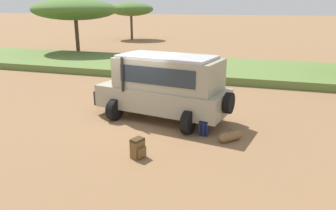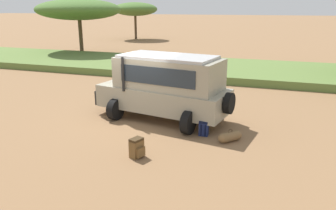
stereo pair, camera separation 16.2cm
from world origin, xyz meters
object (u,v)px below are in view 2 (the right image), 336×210
Objects in this scene: duffel_bag_low_black_case at (230,137)px; acacia_tree_far_left at (135,9)px; acacia_tree_left_mid at (79,10)px; safari_vehicle at (165,86)px; backpack_cluster_center at (137,148)px; backpack_beside_front_wheel at (204,128)px.

duffel_bag_low_black_case is 34.34m from acacia_tree_far_left.
duffel_bag_low_black_case is 21.56m from acacia_tree_left_mid.
backpack_cluster_center is (0.32, -3.40, -1.02)m from safari_vehicle.
safari_vehicle is 0.76× the size of acacia_tree_left_mid.
backpack_cluster_center is 0.78× the size of duffel_bag_low_black_case.
duffel_bag_low_black_case is at bearing 40.50° from backpack_cluster_center.
backpack_beside_front_wheel is at bearing -61.97° from acacia_tree_far_left.
backpack_cluster_center is at bearing -139.50° from duffel_bag_low_black_case.
safari_vehicle is at bearing 146.45° from backpack_beside_front_wheel.
backpack_beside_front_wheel is at bearing -33.55° from safari_vehicle.
acacia_tree_left_mid reaches higher than duffel_bag_low_black_case.
acacia_tree_far_left is (-13.99, 28.42, 2.48)m from safari_vehicle.
acacia_tree_far_left reaches higher than safari_vehicle.
backpack_beside_front_wheel is 0.71× the size of duffel_bag_low_black_case.
acacia_tree_far_left is (-14.32, 31.82, 3.50)m from backpack_cluster_center.
acacia_tree_left_mid reaches higher than acacia_tree_far_left.
backpack_beside_front_wheel is 2.65m from backpack_cluster_center.
acacia_tree_far_left is 14.97m from acacia_tree_left_mid.
safari_vehicle is 18.56m from acacia_tree_left_mid.
acacia_tree_far_left is at bearing 118.03° from backpack_beside_front_wheel.
backpack_beside_front_wheel is 0.91× the size of backpack_cluster_center.
acacia_tree_far_left reaches higher than backpack_beside_front_wheel.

